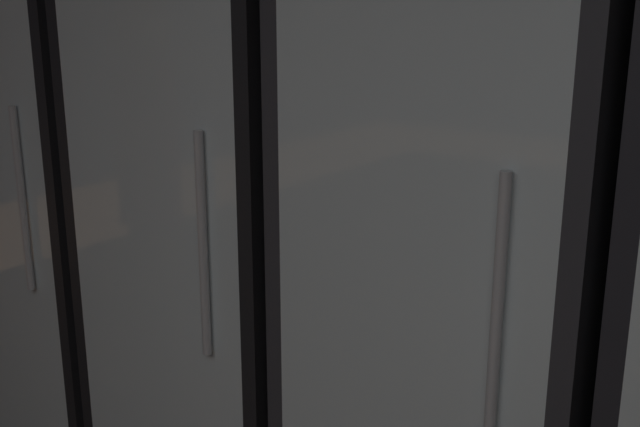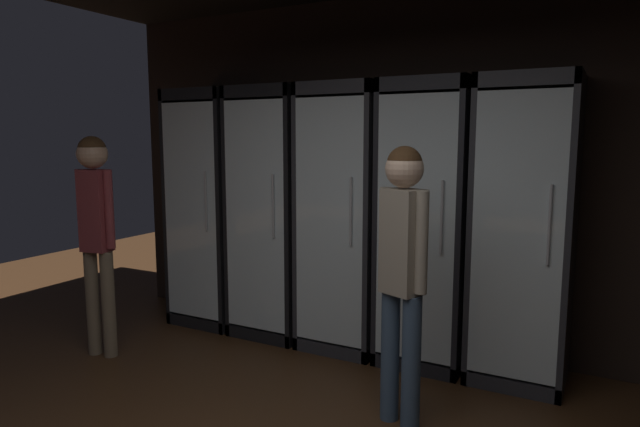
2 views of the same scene
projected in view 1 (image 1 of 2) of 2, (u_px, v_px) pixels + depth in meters
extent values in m
cube|color=black|center=(143.00, 189.00, 2.59)|extent=(0.64, 0.04, 2.10)
cube|color=black|center=(22.00, 191.00, 2.55)|extent=(0.04, 0.58, 2.10)
cube|color=black|center=(140.00, 220.00, 2.21)|extent=(0.04, 0.58, 2.10)
cube|color=white|center=(136.00, 190.00, 2.57)|extent=(0.56, 0.02, 1.86)
cylinder|color=#B2B2B7|center=(22.00, 200.00, 2.01)|extent=(0.02, 0.02, 0.50)
cylinder|color=gray|center=(62.00, 425.00, 2.64)|extent=(0.07, 0.07, 0.23)
cylinder|color=gray|center=(58.00, 386.00, 2.60)|extent=(0.03, 0.03, 0.07)
cylinder|color=black|center=(108.00, 419.00, 2.45)|extent=(0.03, 0.03, 0.07)
cube|color=silver|center=(85.00, 298.00, 2.46)|extent=(0.54, 0.50, 0.02)
cylinder|color=#9EAD99|center=(45.00, 252.00, 2.56)|extent=(0.07, 0.07, 0.21)
cylinder|color=#9EAD99|center=(40.00, 208.00, 2.52)|extent=(0.02, 0.02, 0.10)
cylinder|color=beige|center=(45.00, 251.00, 2.55)|extent=(0.07, 0.07, 0.08)
cylinder|color=black|center=(58.00, 266.00, 2.45)|extent=(0.06, 0.06, 0.20)
cylinder|color=black|center=(54.00, 225.00, 2.41)|extent=(0.02, 0.02, 0.08)
cylinder|color=#2D2D33|center=(58.00, 273.00, 2.45)|extent=(0.07, 0.07, 0.07)
cylinder|color=gray|center=(106.00, 263.00, 2.44)|extent=(0.07, 0.07, 0.22)
cylinder|color=gray|center=(103.00, 216.00, 2.39)|extent=(0.02, 0.02, 0.09)
cylinder|color=#B2332D|center=(106.00, 264.00, 2.44)|extent=(0.07, 0.07, 0.07)
cylinder|color=#194723|center=(123.00, 275.00, 2.32)|extent=(0.07, 0.07, 0.22)
cylinder|color=#194723|center=(119.00, 228.00, 2.28)|extent=(0.02, 0.02, 0.08)
cylinder|color=beige|center=(123.00, 275.00, 2.32)|extent=(0.07, 0.07, 0.08)
cube|color=silver|center=(68.00, 108.00, 2.30)|extent=(0.54, 0.50, 0.02)
cylinder|color=#194723|center=(24.00, 64.00, 2.38)|extent=(0.07, 0.07, 0.23)
cylinder|color=#194723|center=(20.00, 16.00, 2.35)|extent=(0.02, 0.02, 0.07)
cylinder|color=white|center=(25.00, 67.00, 2.39)|extent=(0.07, 0.07, 0.07)
cylinder|color=#194723|center=(44.00, 67.00, 2.28)|extent=(0.06, 0.06, 0.23)
cylinder|color=#194723|center=(39.00, 14.00, 2.24)|extent=(0.02, 0.02, 0.08)
cylinder|color=white|center=(45.00, 74.00, 2.29)|extent=(0.06, 0.06, 0.09)
cylinder|color=gray|center=(91.00, 73.00, 2.26)|extent=(0.08, 0.08, 0.20)
cylinder|color=gray|center=(88.00, 25.00, 2.22)|extent=(0.02, 0.02, 0.08)
cylinder|color=tan|center=(91.00, 71.00, 2.26)|extent=(0.08, 0.08, 0.08)
cylinder|color=#336B38|center=(100.00, 77.00, 2.14)|extent=(0.07, 0.07, 0.20)
cylinder|color=#336B38|center=(96.00, 26.00, 2.10)|extent=(0.03, 0.03, 0.09)
cylinder|color=white|center=(100.00, 75.00, 2.13)|extent=(0.08, 0.08, 0.06)
cube|color=black|center=(297.00, 221.00, 2.20)|extent=(0.64, 0.04, 2.10)
cube|color=black|center=(157.00, 224.00, 2.17)|extent=(0.04, 0.58, 2.10)
cube|color=black|center=(326.00, 265.00, 1.82)|extent=(0.04, 0.58, 2.10)
cube|color=white|center=(291.00, 223.00, 2.18)|extent=(0.56, 0.02, 1.86)
cube|color=silver|center=(153.00, 271.00, 1.78)|extent=(0.56, 0.02, 1.86)
cylinder|color=#B2B2B7|center=(202.00, 246.00, 1.62)|extent=(0.02, 0.02, 0.50)
cube|color=silver|center=(239.00, 402.00, 2.12)|extent=(0.54, 0.50, 0.02)
cylinder|color=gray|center=(177.00, 351.00, 2.16)|extent=(0.06, 0.06, 0.22)
cylinder|color=gray|center=(174.00, 303.00, 2.12)|extent=(0.02, 0.02, 0.08)
cylinder|color=tan|center=(177.00, 351.00, 2.16)|extent=(0.06, 0.06, 0.08)
cylinder|color=black|center=(210.00, 368.00, 2.10)|extent=(0.07, 0.07, 0.18)
cylinder|color=black|center=(208.00, 325.00, 2.07)|extent=(0.02, 0.02, 0.08)
cylinder|color=#2D2D33|center=(211.00, 376.00, 2.11)|extent=(0.07, 0.07, 0.07)
cylinder|color=black|center=(260.00, 364.00, 2.07)|extent=(0.07, 0.07, 0.24)
cylinder|color=black|center=(259.00, 313.00, 2.03)|extent=(0.02, 0.02, 0.06)
cylinder|color=white|center=(260.00, 371.00, 2.08)|extent=(0.07, 0.07, 0.09)
cylinder|color=brown|center=(299.00, 388.00, 1.98)|extent=(0.06, 0.06, 0.19)
cylinder|color=brown|center=(299.00, 339.00, 1.95)|extent=(0.02, 0.02, 0.09)
cylinder|color=#B2332D|center=(299.00, 386.00, 1.98)|extent=(0.06, 0.06, 0.07)
cube|color=silver|center=(234.00, 245.00, 2.00)|extent=(0.54, 0.50, 0.02)
cylinder|color=#336B38|center=(184.00, 202.00, 2.01)|extent=(0.07, 0.07, 0.19)
cylinder|color=#336B38|center=(181.00, 150.00, 1.98)|extent=(0.03, 0.03, 0.09)
cylinder|color=#2D2D33|center=(184.00, 201.00, 2.01)|extent=(0.07, 0.07, 0.07)
cylinder|color=gray|center=(284.00, 207.00, 1.92)|extent=(0.07, 0.07, 0.21)
cylinder|color=gray|center=(283.00, 154.00, 1.89)|extent=(0.03, 0.03, 0.06)
cylinder|color=#2D2D33|center=(284.00, 214.00, 1.93)|extent=(0.08, 0.08, 0.06)
cube|color=silver|center=(229.00, 67.00, 1.88)|extent=(0.54, 0.50, 0.02)
cylinder|color=#336B38|center=(191.00, 16.00, 1.98)|extent=(0.08, 0.08, 0.22)
cylinder|color=tan|center=(191.00, 20.00, 1.98)|extent=(0.08, 0.08, 0.06)
cylinder|color=black|center=(240.00, 16.00, 1.88)|extent=(0.08, 0.08, 0.23)
cylinder|color=beige|center=(241.00, 29.00, 1.89)|extent=(0.08, 0.08, 0.06)
cylinder|color=#336B38|center=(277.00, 17.00, 1.71)|extent=(0.06, 0.06, 0.22)
cylinder|color=#2D2D33|center=(277.00, 25.00, 1.71)|extent=(0.06, 0.06, 0.08)
cube|color=#2B2B30|center=(517.00, 266.00, 1.82)|extent=(0.64, 0.04, 2.10)
cube|color=#2B2B30|center=(351.00, 271.00, 1.78)|extent=(0.04, 0.58, 2.10)
cube|color=#2B2B30|center=(611.00, 334.00, 1.44)|extent=(0.04, 0.58, 2.10)
cube|color=white|center=(512.00, 269.00, 1.79)|extent=(0.56, 0.02, 1.86)
cube|color=silver|center=(400.00, 344.00, 1.40)|extent=(0.56, 0.02, 1.86)
cylinder|color=#B2B2B7|center=(495.00, 321.00, 1.24)|extent=(0.02, 0.02, 0.50)
cylinder|color=black|center=(402.00, 361.00, 1.79)|extent=(0.06, 0.06, 0.20)
cylinder|color=black|center=(404.00, 304.00, 1.75)|extent=(0.02, 0.02, 0.09)
cylinder|color=white|center=(402.00, 371.00, 1.79)|extent=(0.06, 0.06, 0.07)
cylinder|color=#336B38|center=(465.00, 382.00, 1.67)|extent=(0.08, 0.08, 0.22)
cylinder|color=#336B38|center=(468.00, 323.00, 1.63)|extent=(0.03, 0.03, 0.06)
cylinder|color=#2D2D33|center=(465.00, 380.00, 1.67)|extent=(0.08, 0.08, 0.08)
cylinder|color=black|center=(551.00, 402.00, 1.58)|extent=(0.06, 0.06, 0.22)
cylinder|color=black|center=(557.00, 338.00, 1.54)|extent=(0.02, 0.02, 0.07)
cylinder|color=beige|center=(550.00, 415.00, 1.59)|extent=(0.06, 0.06, 0.07)
cube|color=silver|center=(475.00, 159.00, 1.53)|extent=(0.54, 0.50, 0.02)
cylinder|color=brown|center=(422.00, 97.00, 1.57)|extent=(0.06, 0.06, 0.21)
cylinder|color=brown|center=(424.00, 25.00, 1.54)|extent=(0.02, 0.02, 0.08)
cylinder|color=#2D2D33|center=(422.00, 99.00, 1.58)|extent=(0.07, 0.07, 0.05)
cylinder|color=gray|center=(537.00, 114.00, 1.38)|extent=(0.07, 0.07, 0.20)
cylinder|color=gray|center=(543.00, 34.00, 1.35)|extent=(0.02, 0.02, 0.09)
cylinder|color=#2D2D33|center=(536.00, 126.00, 1.39)|extent=(0.07, 0.07, 0.08)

